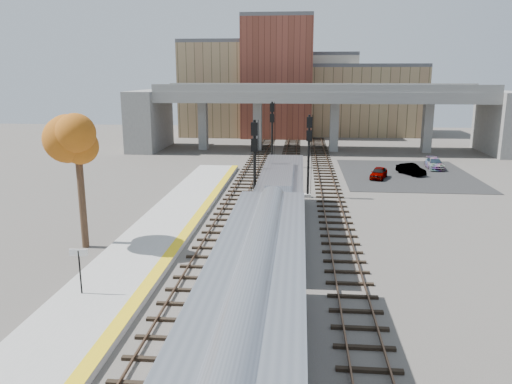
% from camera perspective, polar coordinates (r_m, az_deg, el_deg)
% --- Properties ---
extents(ground, '(160.00, 160.00, 0.00)m').
position_cam_1_polar(ground, '(29.36, 0.34, -8.21)').
color(ground, '#47423D').
rests_on(ground, ground).
extents(platform, '(4.50, 60.00, 0.35)m').
position_cam_1_polar(platform, '(30.73, -13.37, -7.24)').
color(platform, '#9E9E99').
rests_on(platform, ground).
extents(yellow_strip, '(0.70, 60.00, 0.01)m').
position_cam_1_polar(yellow_strip, '(30.13, -9.93, -7.12)').
color(yellow_strip, yellow).
rests_on(yellow_strip, platform).
extents(tracks, '(10.70, 95.00, 0.25)m').
position_cam_1_polar(tracks, '(41.16, 3.09, -1.78)').
color(tracks, black).
rests_on(tracks, ground).
extents(overpass, '(54.00, 12.00, 9.50)m').
position_cam_1_polar(overpass, '(72.45, 7.32, 9.25)').
color(overpass, slate).
rests_on(overpass, ground).
extents(buildings_far, '(43.00, 21.00, 20.60)m').
position_cam_1_polar(buildings_far, '(93.85, 4.61, 11.47)').
color(buildings_far, '#947E56').
rests_on(buildings_far, ground).
extents(parking_lot, '(14.00, 18.00, 0.04)m').
position_cam_1_polar(parking_lot, '(57.47, 16.82, 1.93)').
color(parking_lot, black).
rests_on(parking_lot, ground).
extents(locomotive, '(3.02, 19.05, 4.10)m').
position_cam_1_polar(locomotive, '(34.53, 2.86, -0.95)').
color(locomotive, '#A8AAB2').
rests_on(locomotive, ground).
extents(signal_mast_near, '(0.60, 0.64, 7.54)m').
position_cam_1_polar(signal_mast_near, '(37.14, -0.17, 2.53)').
color(signal_mast_near, '#9E9E99').
rests_on(signal_mast_near, ground).
extents(signal_mast_mid, '(0.60, 0.64, 7.36)m').
position_cam_1_polar(signal_mast_mid, '(44.31, 6.02, 4.05)').
color(signal_mast_mid, '#9E9E99').
rests_on(signal_mast_mid, ground).
extents(signal_mast_far, '(0.60, 0.64, 7.69)m').
position_cam_1_polar(signal_mast_far, '(59.03, 1.84, 6.63)').
color(signal_mast_far, '#9E9E99').
rests_on(signal_mast_far, ground).
extents(station_sign, '(0.90, 0.11, 2.27)m').
position_cam_1_polar(station_sign, '(25.66, -19.55, -7.53)').
color(station_sign, black).
rests_on(station_sign, platform).
extents(tree, '(3.60, 3.60, 9.00)m').
position_cam_1_polar(tree, '(32.43, -19.74, 5.28)').
color(tree, '#382619').
rests_on(tree, ground).
extents(car_a, '(2.50, 3.82, 1.21)m').
position_cam_1_polar(car_a, '(54.23, 13.85, 2.14)').
color(car_a, '#99999E').
rests_on(car_a, parking_lot).
extents(car_b, '(2.88, 3.83, 1.21)m').
position_cam_1_polar(car_b, '(57.25, 17.29, 2.50)').
color(car_b, '#99999E').
rests_on(car_b, parking_lot).
extents(car_c, '(1.94, 4.35, 1.24)m').
position_cam_1_polar(car_c, '(61.74, 19.72, 3.08)').
color(car_c, '#99999E').
rests_on(car_c, parking_lot).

